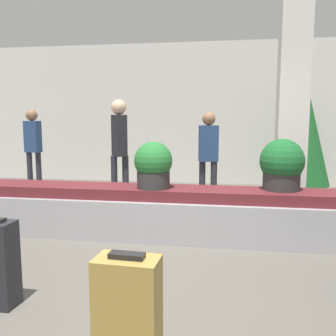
# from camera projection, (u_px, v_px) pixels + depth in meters

# --- Properties ---
(ground_plane) EXTENTS (18.00, 18.00, 0.00)m
(ground_plane) POSITION_uv_depth(u_px,v_px,m) (145.00, 281.00, 3.50)
(ground_plane) COLOR #59544C
(back_wall) EXTENTS (18.00, 0.06, 3.20)m
(back_wall) POSITION_uv_depth(u_px,v_px,m) (197.00, 114.00, 8.58)
(back_wall) COLOR silver
(back_wall) RESTS_ON ground_plane
(carousel) EXTENTS (8.79, 0.71, 0.64)m
(carousel) POSITION_uv_depth(u_px,v_px,m) (168.00, 213.00, 4.78)
(carousel) COLOR #9E9EA3
(carousel) RESTS_ON ground_plane
(pillar) EXTENTS (0.41, 0.41, 3.20)m
(pillar) POSITION_uv_depth(u_px,v_px,m) (292.00, 112.00, 5.31)
(pillar) COLOR silver
(pillar) RESTS_ON ground_plane
(suitcase_1) EXTENTS (0.37, 0.23, 0.78)m
(suitcase_1) POSITION_uv_depth(u_px,v_px,m) (128.00, 321.00, 2.11)
(suitcase_1) COLOR #A3843D
(suitcase_1) RESTS_ON ground_plane
(potted_plant_0) EXTENTS (0.54, 0.54, 0.63)m
(potted_plant_0) POSITION_uv_depth(u_px,v_px,m) (282.00, 165.00, 4.56)
(potted_plant_0) COLOR #2D2D2D
(potted_plant_0) RESTS_ON carousel
(potted_plant_1) EXTENTS (0.48, 0.48, 0.59)m
(potted_plant_1) POSITION_uv_depth(u_px,v_px,m) (153.00, 165.00, 4.67)
(potted_plant_1) COLOR #2D2D2D
(potted_plant_1) RESTS_ON carousel
(traveler_0) EXTENTS (0.35, 0.24, 1.68)m
(traveler_0) POSITION_uv_depth(u_px,v_px,m) (33.00, 143.00, 7.67)
(traveler_0) COLOR #282833
(traveler_0) RESTS_ON ground_plane
(traveler_1) EXTENTS (0.35, 0.25, 1.61)m
(traveler_1) POSITION_uv_depth(u_px,v_px,m) (208.00, 151.00, 6.40)
(traveler_1) COLOR #282833
(traveler_1) RESTS_ON ground_plane
(traveler_2) EXTENTS (0.33, 0.37, 1.82)m
(traveler_2) POSITION_uv_depth(u_px,v_px,m) (119.00, 142.00, 6.32)
(traveler_2) COLOR #282833
(traveler_2) RESTS_ON ground_plane
(decorated_tree) EXTENTS (1.02, 1.02, 2.20)m
(decorated_tree) POSITION_uv_depth(u_px,v_px,m) (305.00, 134.00, 7.40)
(decorated_tree) COLOR #4C331E
(decorated_tree) RESTS_ON ground_plane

